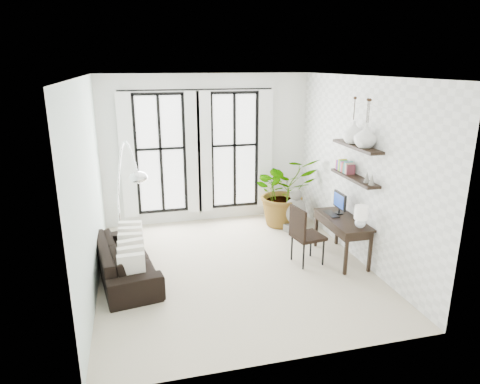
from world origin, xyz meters
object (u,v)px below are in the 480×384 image
object	(u,v)px
desk_chair	(303,232)
desk	(344,222)
sofa	(126,260)
arc_lamp	(126,167)
plant	(284,191)
buddha	(295,213)

from	to	relation	value
desk_chair	desk	bearing A→B (deg)	-11.49
sofa	arc_lamp	bearing A→B (deg)	-17.03
plant	desk_chair	size ratio (longest dim) A/B	1.45
buddha	plant	bearing A→B (deg)	108.57
plant	desk	bearing A→B (deg)	-77.93
desk	sofa	bearing A→B (deg)	175.57
sofa	buddha	bearing A→B (deg)	-78.71
plant	buddha	distance (m)	0.55
plant	desk	xyz separation A→B (m)	(0.41, -1.94, -0.04)
arc_lamp	buddha	distance (m)	3.64
desk_chair	plant	bearing A→B (deg)	71.07
arc_lamp	plant	bearing A→B (deg)	16.02
sofa	arc_lamp	distance (m)	1.56
buddha	arc_lamp	bearing A→B (deg)	-170.59
arc_lamp	desk_chair	bearing A→B (deg)	-18.71
desk_chair	sofa	bearing A→B (deg)	165.80
desk_chair	buddha	world-z (taller)	desk_chair
arc_lamp	desk	bearing A→B (deg)	-15.53
plant	desk_chair	xyz separation A→B (m)	(-0.33, -1.91, -0.16)
sofa	plant	world-z (taller)	plant
desk	plant	bearing A→B (deg)	102.07
plant	arc_lamp	size ratio (longest dim) A/B	0.70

